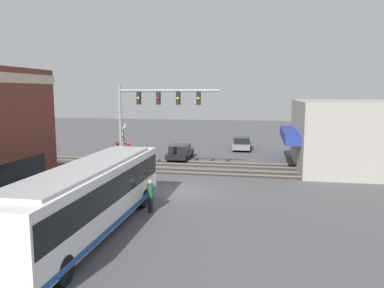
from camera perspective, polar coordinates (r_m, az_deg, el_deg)
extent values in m
plane|color=#4C4C4F|center=(23.63, -0.95, -7.31)|extent=(120.00, 120.00, 0.00)
cube|color=gray|center=(33.70, 23.78, 1.36)|extent=(11.88, 9.63, 5.48)
cube|color=navy|center=(32.89, 14.63, 1.38)|extent=(8.32, 1.20, 0.80)
cube|color=white|center=(17.16, -15.35, -7.63)|extent=(12.34, 2.55, 2.55)
cube|color=black|center=(17.06, -15.40, -6.39)|extent=(12.09, 2.59, 1.07)
cube|color=#194CA5|center=(17.48, -15.21, -11.12)|extent=(12.09, 2.58, 0.24)
cube|color=#A5A8AA|center=(16.85, -15.52, -3.25)|extent=(10.49, 2.17, 0.12)
cylinder|color=black|center=(20.98, -10.49, -8.01)|extent=(1.00, 2.57, 1.00)
cylinder|color=black|center=(14.00, -23.27, -16.87)|extent=(1.00, 2.57, 1.00)
cylinder|color=gray|center=(28.09, -10.84, 1.97)|extent=(0.20, 0.20, 6.72)
cylinder|color=gray|center=(26.83, -3.65, 8.14)|extent=(0.16, 7.30, 0.16)
cube|color=black|center=(27.45, -8.11, 6.93)|extent=(0.30, 0.27, 0.90)
sphere|color=yellow|center=(27.29, -8.22, 6.92)|extent=(0.20, 0.20, 0.20)
cube|color=black|center=(27.02, -5.15, 6.96)|extent=(0.30, 0.27, 0.90)
sphere|color=red|center=(26.86, -5.24, 6.95)|extent=(0.20, 0.20, 0.20)
cube|color=black|center=(26.67, -2.10, 6.97)|extent=(0.30, 0.27, 0.90)
sphere|color=yellow|center=(26.50, -2.18, 6.97)|extent=(0.20, 0.20, 0.20)
cube|color=black|center=(26.39, 1.01, 6.97)|extent=(0.30, 0.27, 0.90)
sphere|color=yellow|center=(26.23, 0.95, 6.96)|extent=(0.20, 0.20, 0.20)
cylinder|color=gray|center=(29.01, -10.41, -0.94)|extent=(0.14, 0.14, 3.60)
cube|color=white|center=(28.84, -10.47, 1.61)|extent=(1.41, 0.06, 1.41)
cube|color=white|center=(28.84, -10.47, 1.61)|extent=(1.41, 0.06, 1.41)
cylinder|color=#38383A|center=(28.94, -10.43, 0.04)|extent=(0.08, 0.90, 0.08)
sphere|color=red|center=(28.73, -9.63, 0.00)|extent=(0.28, 0.28, 0.28)
sphere|color=red|center=(29.05, -11.30, 0.05)|extent=(0.28, 0.28, 0.28)
cube|color=#332D28|center=(29.36, 1.37, -4.24)|extent=(2.60, 60.00, 0.03)
cube|color=#6B6056|center=(28.66, 1.14, -4.42)|extent=(0.07, 60.00, 0.15)
cube|color=#6B6056|center=(30.04, 1.58, -3.84)|extent=(0.07, 60.00, 0.15)
cube|color=#332D28|center=(32.46, 2.26, -3.06)|extent=(2.60, 60.00, 0.03)
cube|color=#6B6056|center=(31.75, 2.07, -3.20)|extent=(0.07, 60.00, 0.15)
cube|color=#6B6056|center=(33.15, 2.44, -2.73)|extent=(0.07, 60.00, 0.15)
cube|color=black|center=(34.95, -1.78, -1.46)|extent=(4.54, 1.80, 0.49)
cube|color=black|center=(34.65, -1.86, -0.63)|extent=(2.50, 1.62, 0.61)
cylinder|color=black|center=(36.34, -1.31, -1.38)|extent=(0.64, 1.82, 0.64)
cylinder|color=black|center=(33.63, -2.29, -2.15)|extent=(0.64, 1.82, 0.64)
cube|color=slate|center=(40.68, 7.64, -0.16)|extent=(4.26, 1.80, 0.53)
cube|color=black|center=(40.39, 7.64, 0.62)|extent=(2.34, 1.62, 0.64)
cylinder|color=black|center=(42.01, 7.73, -0.18)|extent=(0.64, 1.82, 0.64)
cylinder|color=black|center=(39.40, 7.54, -0.71)|extent=(0.64, 1.82, 0.64)
cylinder|color=black|center=(19.81, -6.35, -9.16)|extent=(0.28, 0.28, 0.82)
cylinder|color=#195933|center=(19.61, -6.39, -7.06)|extent=(0.34, 0.34, 0.68)
sphere|color=tan|center=(19.49, -6.41, -5.78)|extent=(0.22, 0.22, 0.22)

